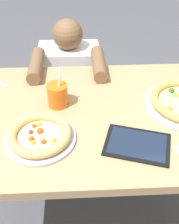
{
  "coord_description": "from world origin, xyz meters",
  "views": [
    {
      "loc": [
        -0.08,
        -0.92,
        1.5
      ],
      "look_at": [
        -0.04,
        -0.04,
        0.78
      ],
      "focal_mm": 44.22,
      "sensor_mm": 36.0,
      "label": 1
    }
  ],
  "objects": [
    {
      "name": "tablet",
      "position": [
        0.13,
        -0.2,
        0.75
      ],
      "size": [
        0.28,
        0.23,
        0.01
      ],
      "color": "black",
      "rests_on": "dining_table"
    },
    {
      "name": "pizza_near",
      "position": [
        -0.23,
        -0.16,
        0.77
      ],
      "size": [
        0.28,
        0.28,
        0.05
      ],
      "color": "#B7B7BC",
      "rests_on": "dining_table"
    },
    {
      "name": "dining_table",
      "position": [
        0.0,
        0.0,
        0.63
      ],
      "size": [
        1.23,
        0.79,
        0.75
      ],
      "color": "tan",
      "rests_on": "ground"
    },
    {
      "name": "diner_seated",
      "position": [
        -0.13,
        0.58,
        0.43
      ],
      "size": [
        0.4,
        0.51,
        0.94
      ],
      "color": "#333847",
      "rests_on": "ground"
    },
    {
      "name": "drink_cup_colored",
      "position": [
        -0.17,
        0.06,
        0.8
      ],
      "size": [
        0.09,
        0.09,
        0.18
      ],
      "color": "orange",
      "rests_on": "dining_table"
    },
    {
      "name": "ground_plane",
      "position": [
        0.0,
        0.0,
        0.0
      ],
      "size": [
        8.0,
        8.0,
        0.0
      ],
      "primitive_type": "plane",
      "color": "#4C4C51"
    }
  ]
}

